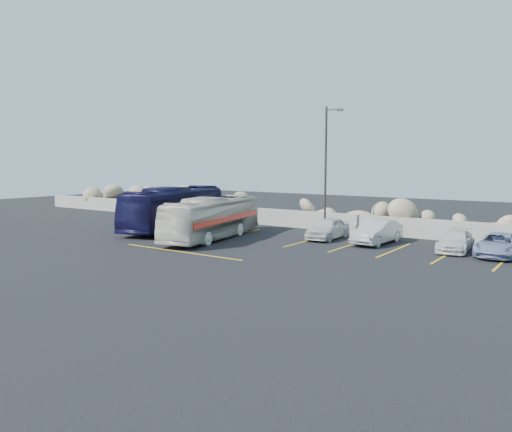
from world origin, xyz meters
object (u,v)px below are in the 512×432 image
Objects in this scene: car_b at (377,232)px; car_a at (328,228)px; tour_coach at (175,208)px; lamppost at (326,167)px; car_c at (456,241)px; vintage_bus at (213,218)px; car_d at (499,245)px.

car_a is at bearing -175.63° from car_b.
tour_coach reaches higher than car_a.
car_a is (10.74, 2.02, -0.81)m from tour_coach.
car_b is at bearing -1.75° from car_a.
lamppost is 3.85m from car_a.
car_c is at bearing -1.08° from car_a.
vintage_bus is 6.98m from car_a.
car_c is (4.26, 0.10, -0.13)m from car_b.
vintage_bus is at bearing -151.86° from car_b.
car_b is (3.09, 0.01, 0.02)m from car_a.
car_d is at bearing -6.06° from lamppost.
vintage_bus is 2.24× the size of car_b.
lamppost is 5.33m from car_b.
car_a is 0.93× the size of car_d.
car_b is at bearing 177.66° from car_c.
car_c is 2.09m from car_d.
car_b is at bearing 178.82° from car_d.
tour_coach reaches higher than vintage_bus.
car_c is (8.03, -0.92, -3.76)m from lamppost.
vintage_bus reaches higher than car_d.
lamppost is 0.88× the size of vintage_bus.
vintage_bus is 0.86× the size of tour_coach.
lamppost is 1.98× the size of car_b.
car_b reaches higher than car_d.
vintage_bus is at bearing -35.62° from tour_coach.
vintage_bus is 2.38× the size of car_a.
car_a is 1.04× the size of car_c.
vintage_bus reaches higher than car_c.
car_a is at bearing 22.52° from vintage_bus.
tour_coach is (-10.06, -3.04, -2.84)m from lamppost.
vintage_bus is 9.69m from car_b.
lamppost reaches higher than car_c.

